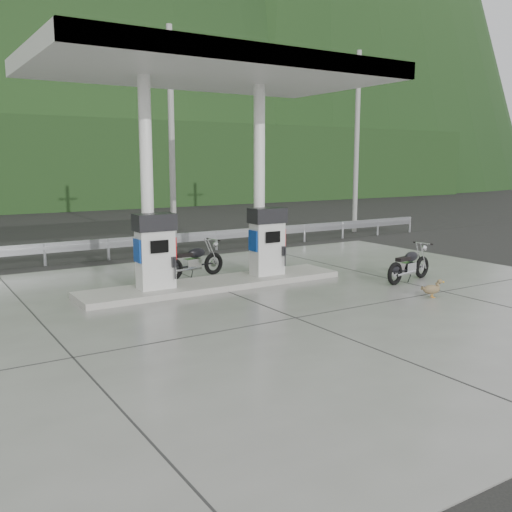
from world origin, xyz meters
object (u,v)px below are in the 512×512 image
duck (431,290)px  gas_pump_left (155,251)px  gas_pump_right (267,241)px  motorcycle_left (194,262)px  motorcycle_right (409,265)px

duck → gas_pump_left: bearing=165.5°
gas_pump_right → motorcycle_left: gas_pump_right is taller
duck → motorcycle_left: bearing=146.4°
gas_pump_right → duck: (2.17, -3.76, -0.87)m
motorcycle_left → duck: 6.32m
gas_pump_left → motorcycle_right: bearing=-18.9°
motorcycle_left → duck: bearing=-63.6°
gas_pump_right → motorcycle_left: 2.14m
motorcycle_right → duck: (-0.95, -1.60, -0.24)m
motorcycle_left → gas_pump_right: bearing=-51.2°
motorcycle_right → motorcycle_left: bearing=131.4°
gas_pump_left → duck: gas_pump_left is taller
motorcycle_left → motorcycle_right: motorcycle_left is taller
motorcycle_right → gas_pump_left: bearing=149.7°
motorcycle_left → motorcycle_right: size_ratio=1.03×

